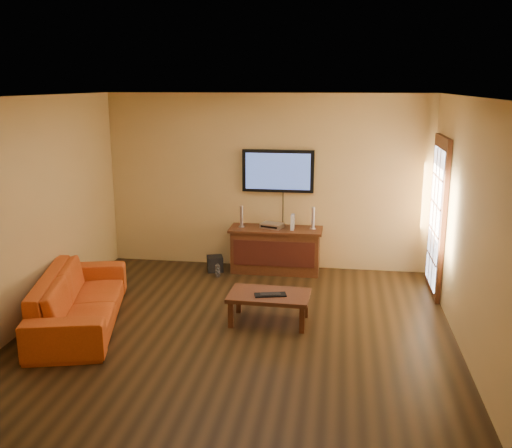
% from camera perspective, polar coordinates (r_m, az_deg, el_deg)
% --- Properties ---
extents(ground_plane, '(5.00, 5.00, 0.00)m').
position_cam_1_polar(ground_plane, '(6.86, -1.78, -10.54)').
color(ground_plane, black).
rests_on(ground_plane, ground).
extents(room_walls, '(5.00, 5.00, 5.00)m').
position_cam_1_polar(room_walls, '(6.96, -0.96, 4.38)').
color(room_walls, tan).
rests_on(room_walls, ground).
extents(french_door, '(0.07, 1.02, 2.22)m').
position_cam_1_polar(french_door, '(8.15, 17.66, 0.57)').
color(french_door, '#401E0E').
rests_on(french_door, ground).
extents(media_console, '(1.41, 0.54, 0.69)m').
position_cam_1_polar(media_console, '(8.78, 1.98, -2.59)').
color(media_console, '#401E0E').
rests_on(media_console, ground).
extents(television, '(1.10, 0.08, 0.65)m').
position_cam_1_polar(television, '(8.74, 2.21, 5.31)').
color(television, black).
rests_on(television, ground).
extents(coffee_table, '(0.99, 0.61, 0.37)m').
position_cam_1_polar(coffee_table, '(6.95, 1.32, -7.36)').
color(coffee_table, '#401E0E').
rests_on(coffee_table, ground).
extents(sofa, '(1.18, 2.28, 0.86)m').
position_cam_1_polar(sofa, '(7.18, -17.27, -6.36)').
color(sofa, '#C54A15').
rests_on(sofa, ground).
extents(speaker_left, '(0.09, 0.09, 0.33)m').
position_cam_1_polar(speaker_left, '(8.73, -1.46, 0.67)').
color(speaker_left, silver).
rests_on(speaker_left, media_console).
extents(speaker_right, '(0.09, 0.09, 0.34)m').
position_cam_1_polar(speaker_right, '(8.65, 5.72, 0.51)').
color(speaker_right, silver).
rests_on(speaker_right, media_console).
extents(av_receiver, '(0.37, 0.32, 0.07)m').
position_cam_1_polar(av_receiver, '(8.71, 1.61, -0.15)').
color(av_receiver, silver).
rests_on(av_receiver, media_console).
extents(game_console, '(0.05, 0.17, 0.23)m').
position_cam_1_polar(game_console, '(8.61, 3.68, 0.20)').
color(game_console, white).
rests_on(game_console, media_console).
extents(subwoofer, '(0.30, 0.30, 0.23)m').
position_cam_1_polar(subwoofer, '(8.88, -4.12, -3.97)').
color(subwoofer, black).
rests_on(subwoofer, ground).
extents(bottle, '(0.07, 0.07, 0.21)m').
position_cam_1_polar(bottle, '(8.61, -3.85, -4.69)').
color(bottle, white).
rests_on(bottle, ground).
extents(keyboard, '(0.40, 0.23, 0.02)m').
position_cam_1_polar(keyboard, '(6.87, 1.45, -7.08)').
color(keyboard, black).
rests_on(keyboard, coffee_table).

